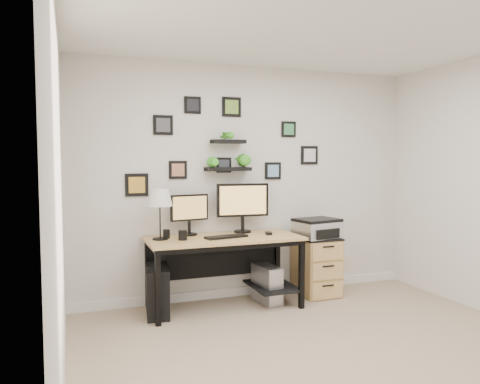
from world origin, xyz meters
name	(u,v)px	position (x,y,z in m)	size (l,w,h in m)	color
room	(251,290)	(0.00, 1.98, 0.05)	(4.00, 4.00, 4.00)	tan
desk	(226,248)	(-0.40, 1.67, 0.63)	(1.60, 0.70, 0.75)	tan
monitor_left	(189,211)	(-0.75, 1.86, 1.00)	(0.42, 0.19, 0.44)	black
monitor_right	(243,203)	(-0.15, 1.84, 1.07)	(0.58, 0.20, 0.54)	black
keyboard	(226,237)	(-0.43, 1.57, 0.76)	(0.45, 0.14, 0.02)	black
mouse	(269,233)	(0.06, 1.60, 0.76)	(0.06, 0.10, 0.03)	black
table_lamp	(160,199)	(-1.09, 1.70, 1.16)	(0.25, 0.25, 0.51)	black
mug	(183,235)	(-0.89, 1.59, 0.80)	(0.09, 0.09, 0.10)	black
pen_cup	(166,234)	(-1.02, 1.75, 0.80)	(0.07, 0.07, 0.09)	black
pc_tower_black	(157,291)	(-1.14, 1.65, 0.24)	(0.22, 0.49, 0.49)	black
pc_tower_grey	(267,284)	(0.06, 1.64, 0.20)	(0.22, 0.43, 0.41)	gray
file_cabinet	(316,266)	(0.71, 1.72, 0.34)	(0.43, 0.53, 0.67)	tan
printer	(317,228)	(0.69, 1.68, 0.78)	(0.53, 0.45, 0.21)	silver
wall_decor	(227,150)	(-0.30, 1.93, 1.65)	(2.26, 0.18, 1.07)	black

